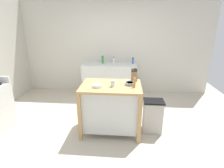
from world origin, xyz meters
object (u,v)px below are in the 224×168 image
object	(u,v)px
drinking_cup	(113,83)
bottle_dish_soap	(114,60)
trash_bin	(153,116)
bowl_ceramic_small	(97,86)
sink_faucet	(110,59)
pepper_grinder	(134,83)
bottle_hand_soap	(133,61)
knife_block	(134,76)
bottle_spray_cleaner	(103,60)
bowl_stoneware_deep	(130,84)
kitchen_island	(111,106)

from	to	relation	value
drinking_cup	bottle_dish_soap	xyz separation A→B (m)	(-0.13, 1.97, 0.01)
trash_bin	bowl_ceramic_small	bearing A→B (deg)	-171.60
drinking_cup	bottle_dish_soap	distance (m)	1.97
sink_faucet	pepper_grinder	bearing A→B (deg)	-73.45
bottle_hand_soap	trash_bin	bearing A→B (deg)	-79.97
knife_block	bottle_spray_cleaner	bearing A→B (deg)	116.96
drinking_cup	sink_faucet	bearing A→B (deg)	96.72
bowl_stoneware_deep	trash_bin	distance (m)	0.76
bowl_stoneware_deep	pepper_grinder	world-z (taller)	pepper_grinder
trash_bin	sink_faucet	xyz separation A→B (m)	(-0.97, 1.92, 0.68)
bottle_dish_soap	bottle_hand_soap	world-z (taller)	bottle_dish_soap
knife_block	sink_faucet	world-z (taller)	knife_block
bowl_ceramic_small	bottle_hand_soap	world-z (taller)	bottle_hand_soap
bowl_ceramic_small	pepper_grinder	bearing A→B (deg)	3.40
kitchen_island	bottle_hand_soap	bearing A→B (deg)	77.07
knife_block	sink_faucet	xyz separation A→B (m)	(-0.61, 1.66, -0.01)
bowl_stoneware_deep	bottle_dish_soap	distance (m)	1.92
drinking_cup	bottle_hand_soap	world-z (taller)	bottle_hand_soap
bowl_ceramic_small	bottle_spray_cleaner	size ratio (longest dim) A/B	0.79
pepper_grinder	sink_faucet	world-z (taller)	sink_faucet
knife_block	bowl_stoneware_deep	size ratio (longest dim) A/B	1.49
bowl_stoneware_deep	pepper_grinder	size ratio (longest dim) A/B	0.91
drinking_cup	bowl_stoneware_deep	bearing A→B (deg)	18.89
drinking_cup	bottle_dish_soap	size ratio (longest dim) A/B	0.59
bottle_spray_cleaner	bottle_dish_soap	bearing A→B (deg)	3.14
knife_block	bottle_dish_soap	xyz separation A→B (m)	(-0.50, 1.62, -0.03)
trash_bin	sink_faucet	size ratio (longest dim) A/B	2.86
bowl_stoneware_deep	bottle_hand_soap	xyz separation A→B (m)	(0.11, 1.87, 0.03)
drinking_cup	trash_bin	bearing A→B (deg)	7.13
pepper_grinder	sink_faucet	xyz separation A→B (m)	(-0.60, 2.03, -0.00)
knife_block	sink_faucet	bearing A→B (deg)	110.24
sink_faucet	bottle_hand_soap	xyz separation A→B (m)	(0.64, -0.04, -0.03)
bottle_spray_cleaner	sink_faucet	bearing A→B (deg)	16.08
bowl_ceramic_small	bottle_spray_cleaner	xyz separation A→B (m)	(-0.18, 2.01, 0.05)
bowl_ceramic_small	bottle_dish_soap	world-z (taller)	bottle_dish_soap
bowl_stoneware_deep	bowl_ceramic_small	distance (m)	0.58
knife_block	pepper_grinder	distance (m)	0.37
pepper_grinder	bottle_dish_soap	size ratio (longest dim) A/B	0.96
kitchen_island	sink_faucet	xyz separation A→B (m)	(-0.20, 1.94, 0.49)
kitchen_island	knife_block	size ratio (longest dim) A/B	4.29
bottle_dish_soap	kitchen_island	bearing A→B (deg)	-87.14
pepper_grinder	bottle_hand_soap	size ratio (longest dim) A/B	1.03
pepper_grinder	bottle_hand_soap	xyz separation A→B (m)	(0.04, 1.99, -0.03)
bowl_ceramic_small	bottle_spray_cleaner	distance (m)	2.02
bottle_hand_soap	bottle_spray_cleaner	world-z (taller)	bottle_spray_cleaner
trash_bin	bottle_dish_soap	distance (m)	2.17
drinking_cup	bottle_spray_cleaner	xyz separation A→B (m)	(-0.44, 1.95, 0.02)
bowl_stoneware_deep	drinking_cup	distance (m)	0.31
trash_bin	bottle_hand_soap	bearing A→B (deg)	100.03
sink_faucet	bottle_hand_soap	world-z (taller)	sink_faucet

